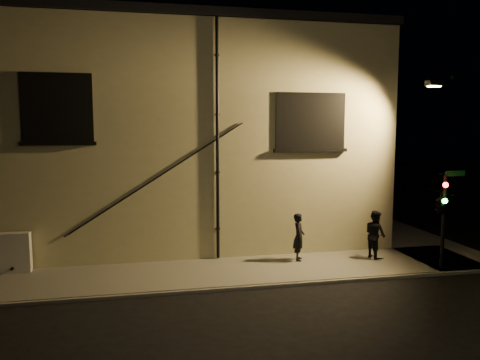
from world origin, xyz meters
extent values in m
plane|color=black|center=(0.00, 0.00, 0.00)|extent=(90.00, 90.00, 0.00)
cube|color=#616157|center=(-3.00, 1.50, 0.06)|extent=(20.00, 3.00, 0.12)
cube|color=#616157|center=(6.50, 8.00, 0.06)|extent=(3.00, 16.00, 0.12)
cube|color=#BEB988|center=(-3.00, 9.00, 4.25)|extent=(16.00, 12.00, 8.50)
cube|color=black|center=(-3.00, 9.00, 8.65)|extent=(16.20, 12.20, 0.30)
cube|color=black|center=(-7.00, 2.98, 5.40)|extent=(2.20, 0.10, 2.20)
cube|color=black|center=(-7.00, 3.00, 5.40)|extent=(1.98, 0.05, 1.98)
cube|color=black|center=(1.60, 2.98, 5.00)|extent=(2.60, 0.10, 2.00)
cube|color=#A5B28C|center=(1.60, 3.00, 5.00)|extent=(2.38, 0.05, 1.78)
cylinder|color=black|center=(-1.80, 2.92, 4.31)|extent=(0.11, 0.11, 8.30)
cylinder|color=black|center=(-4.00, 2.95, 3.00)|extent=(5.96, 0.04, 3.75)
cylinder|color=black|center=(-3.88, 2.95, 3.06)|extent=(5.96, 0.04, 3.75)
imported|color=black|center=(0.94, 2.16, 0.95)|extent=(0.56, 0.70, 1.66)
imported|color=black|center=(3.71, 1.91, 0.97)|extent=(0.76, 0.91, 1.71)
cylinder|color=black|center=(5.29, 0.33, 1.67)|extent=(0.12, 0.12, 3.10)
imported|color=black|center=(5.07, 0.21, 2.33)|extent=(0.65, 1.90, 0.75)
sphere|color=#FF140C|center=(5.09, 0.03, 2.94)|extent=(0.17, 0.17, 0.17)
sphere|color=#14FF3F|center=(5.09, 0.03, 2.42)|extent=(0.17, 0.17, 0.17)
cube|color=#0C4C1E|center=(5.64, 0.33, 3.27)|extent=(0.70, 0.03, 0.18)
cylinder|color=black|center=(6.28, 0.90, 6.36)|extent=(1.74, 0.95, 0.10)
cube|color=black|center=(5.48, 1.45, 6.26)|extent=(0.55, 0.28, 0.18)
cube|color=#FFC672|center=(5.48, 1.45, 6.16)|extent=(0.42, 0.20, 0.04)
camera|label=1|loc=(-4.33, -13.09, 4.78)|focal=35.00mm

